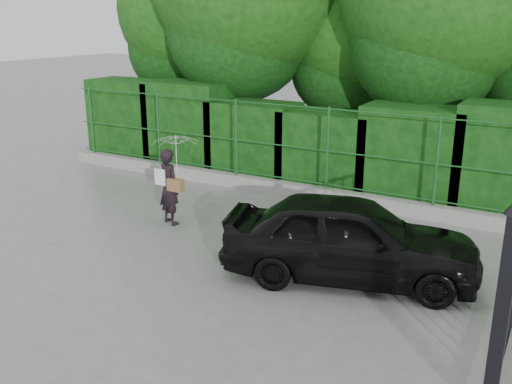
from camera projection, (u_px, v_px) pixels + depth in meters
The scene contains 7 objects.
ground at pixel (190, 275), 9.01m from camera, with size 80.00×80.00×0.00m, color gray.
kerb at pixel (309, 193), 12.70m from camera, with size 14.00×0.25×0.30m, color #9E9E99.
fence at pixel (320, 148), 12.28m from camera, with size 14.13×0.06×1.80m.
hedge at pixel (329, 144), 13.24m from camera, with size 14.20×1.20×2.28m.
gate at pixel (508, 294), 5.88m from camera, with size 0.22×2.33×2.36m.
woman at pixel (174, 166), 10.91m from camera, with size 0.90×0.88×1.78m.
car at pixel (350, 238), 8.74m from camera, with size 1.57×3.90×1.33m, color black.
Camera 1 is at (4.96, -6.62, 3.94)m, focal length 40.00 mm.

